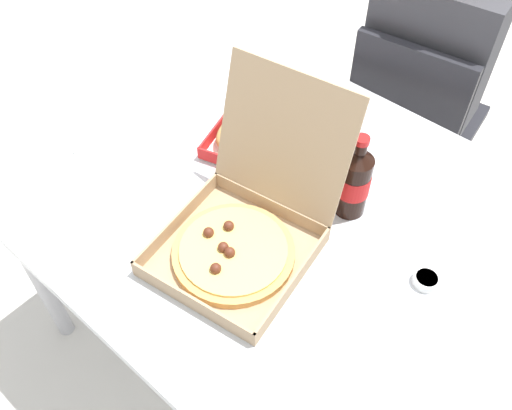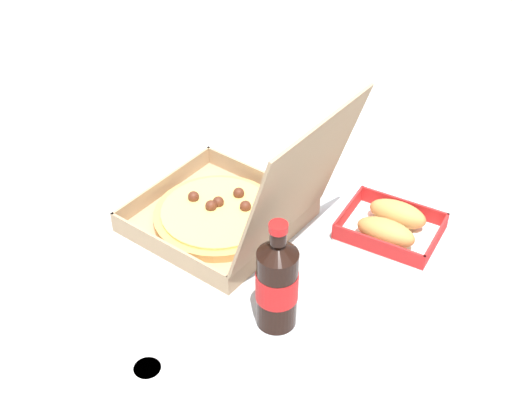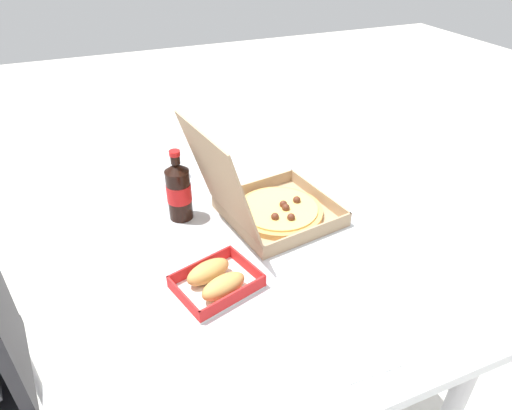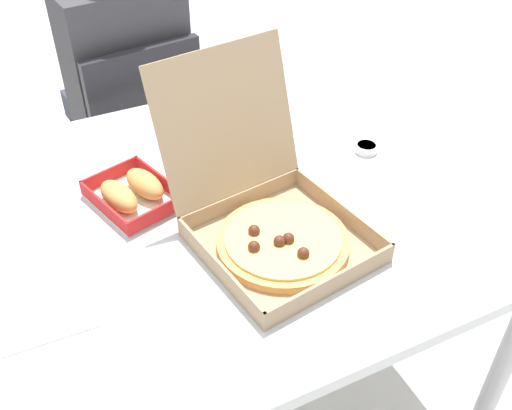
% 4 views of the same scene
% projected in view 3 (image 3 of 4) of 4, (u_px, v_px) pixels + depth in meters
% --- Properties ---
extents(ground_plane, '(10.00, 10.00, 0.00)m').
position_uv_depth(ground_plane, '(234.00, 389.00, 1.66)').
color(ground_plane, beige).
extents(dining_table, '(1.21, 0.99, 0.72)m').
position_uv_depth(dining_table, '(229.00, 258.00, 1.31)').
color(dining_table, silver).
rests_on(dining_table, ground_plane).
extents(pizza_box_open, '(0.36, 0.44, 0.34)m').
position_uv_depth(pizza_box_open, '(269.00, 206.00, 1.32)').
color(pizza_box_open, tan).
rests_on(pizza_box_open, dining_table).
extents(bread_side_box, '(0.20, 0.22, 0.06)m').
position_uv_depth(bread_side_box, '(216.00, 280.00, 1.08)').
color(bread_side_box, white).
rests_on(bread_side_box, dining_table).
extents(cola_bottle, '(0.07, 0.07, 0.22)m').
position_uv_depth(cola_bottle, '(179.00, 190.00, 1.30)').
color(cola_bottle, black).
rests_on(cola_bottle, dining_table).
extents(paper_menu, '(0.21, 0.16, 0.00)m').
position_uv_depth(paper_menu, '(354.00, 334.00, 0.98)').
color(paper_menu, white).
rests_on(paper_menu, dining_table).
extents(dipping_sauce_cup, '(0.06, 0.06, 0.02)m').
position_uv_depth(dipping_sauce_cup, '(182.00, 174.00, 1.55)').
color(dipping_sauce_cup, white).
rests_on(dipping_sauce_cup, dining_table).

